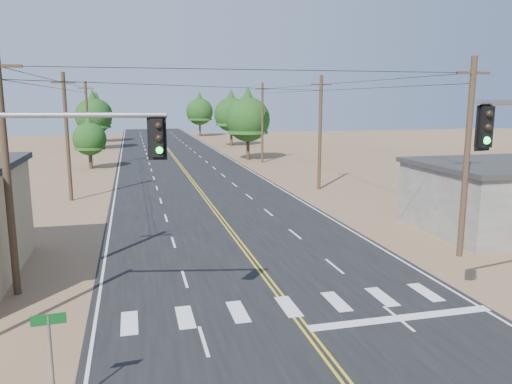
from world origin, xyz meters
name	(u,v)px	position (x,y,z in m)	size (l,w,h in m)	color
road	(206,199)	(0.00, 30.00, 0.01)	(15.00, 200.00, 0.02)	black
utility_pole_left_near	(7,172)	(-10.50, 12.00, 5.12)	(1.80, 0.30, 10.00)	#4C3826
utility_pole_left_mid	(67,136)	(-10.50, 32.00, 5.12)	(1.80, 0.30, 10.00)	#4C3826
utility_pole_left_far	(88,124)	(-10.50, 52.00, 5.12)	(1.80, 0.30, 10.00)	#4C3826
utility_pole_right_near	(467,157)	(10.50, 12.00, 5.12)	(1.80, 0.30, 10.00)	#4C3826
utility_pole_right_mid	(320,132)	(10.50, 32.00, 5.12)	(1.80, 0.30, 10.00)	#4C3826
utility_pole_right_far	(262,122)	(10.50, 52.00, 5.12)	(1.80, 0.30, 10.00)	#4C3826
signal_mast_left	(17,189)	(-9.10, 6.98, 5.23)	(6.59, 1.66, 7.69)	gray
street_sign	(51,349)	(-7.80, 2.92, 1.87)	(0.83, 0.10, 2.78)	gray
tree_left_near	(89,136)	(-10.32, 50.93, 3.85)	(3.78, 3.78, 6.29)	#3F2D1E
tree_left_mid	(93,113)	(-11.37, 75.15, 5.87)	(5.75, 5.75, 9.59)	#3F2D1E
tree_left_far	(97,111)	(-11.69, 89.26, 5.76)	(5.65, 5.65, 9.41)	#3F2D1E
tree_right_near	(248,115)	(9.35, 55.12, 5.93)	(5.81, 5.81, 9.69)	#3F2D1E
tree_right_mid	(231,111)	(11.16, 75.61, 5.95)	(5.83, 5.83, 9.72)	#3F2D1E
tree_right_far	(200,109)	(9.00, 99.97, 5.90)	(5.79, 5.79, 9.65)	#3F2D1E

